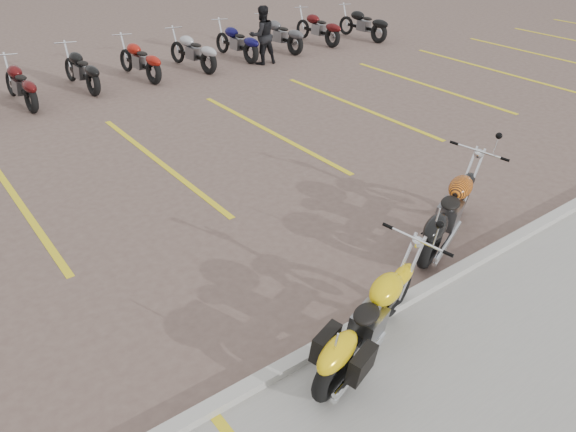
% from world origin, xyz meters
% --- Properties ---
extents(ground, '(100.00, 100.00, 0.00)m').
position_xyz_m(ground, '(0.00, 0.00, 0.00)').
color(ground, '#6E584F').
rests_on(ground, ground).
extents(curb, '(60.00, 0.18, 0.12)m').
position_xyz_m(curb, '(0.00, -2.00, 0.06)').
color(curb, '#ADAAA3').
rests_on(curb, ground).
extents(parking_stripes, '(38.00, 5.50, 0.01)m').
position_xyz_m(parking_stripes, '(0.00, 4.00, 0.00)').
color(parking_stripes, yellow).
rests_on(parking_stripes, ground).
extents(yellow_cruiser, '(2.21, 0.87, 0.94)m').
position_xyz_m(yellow_cruiser, '(-0.44, -2.31, 0.47)').
color(yellow_cruiser, black).
rests_on(yellow_cruiser, ground).
extents(flame_cruiser, '(2.23, 1.03, 0.97)m').
position_xyz_m(flame_cruiser, '(2.25, -1.28, 0.48)').
color(flame_cruiser, black).
rests_on(flame_cruiser, ground).
extents(person_b, '(0.91, 0.75, 1.71)m').
position_xyz_m(person_b, '(5.71, 8.59, 0.86)').
color(person_b, black).
rests_on(person_b, ground).
extents(bg_bike_row, '(20.53, 2.03, 1.10)m').
position_xyz_m(bg_bike_row, '(0.39, 9.31, 0.55)').
color(bg_bike_row, black).
rests_on(bg_bike_row, ground).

